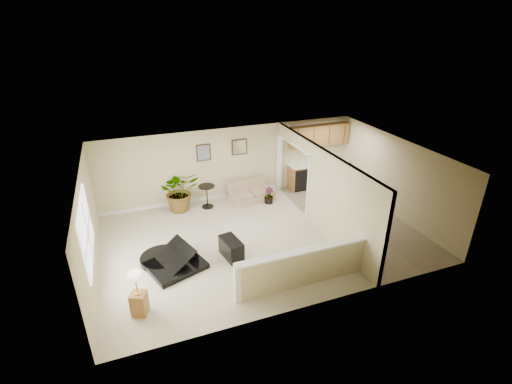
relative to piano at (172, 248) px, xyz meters
name	(u,v)px	position (x,y,z in m)	size (l,w,h in m)	color
floor	(263,237)	(2.64, 0.44, -0.53)	(9.00, 9.00, 0.00)	#C3B998
back_wall	(231,163)	(2.64, 3.44, 0.72)	(9.00, 0.04, 2.50)	#C3B585
front_wall	(315,259)	(2.64, -2.56, 0.72)	(9.00, 0.04, 2.50)	#C3B585
left_wall	(88,228)	(-1.86, 0.44, 0.72)	(0.04, 6.00, 2.50)	#C3B585
right_wall	(395,177)	(7.14, 0.44, 0.72)	(0.04, 6.00, 2.50)	#C3B585
ceiling	(263,156)	(2.64, 0.44, 1.97)	(9.00, 6.00, 0.04)	silver
kitchen_vinyl	(354,219)	(5.79, 0.44, -0.52)	(2.70, 6.00, 0.01)	gray
interior_partition	(316,187)	(4.44, 0.69, 0.69)	(0.18, 5.99, 2.50)	#C3B585
pony_half_wall	(302,267)	(2.71, -1.86, -0.01)	(3.42, 0.22, 1.00)	#C3B585
left_window	(86,231)	(-1.85, -0.06, 0.92)	(0.05, 2.15, 1.45)	white
wall_art_left	(204,153)	(1.69, 3.41, 1.22)	(0.48, 0.04, 0.58)	#3B2615
wall_mirror	(239,147)	(2.94, 3.41, 1.27)	(0.55, 0.04, 0.55)	#3B2615
kitchen_cabinets	(316,164)	(5.83, 3.17, 0.34)	(2.36, 0.65, 2.33)	olive
piano	(172,248)	(0.00, 0.00, 0.00)	(1.84, 1.82, 1.26)	black
piano_bench	(231,248)	(1.51, -0.16, -0.26)	(0.40, 0.79, 0.52)	black
loveseat	(250,191)	(3.15, 2.91, -0.20)	(1.61, 1.04, 0.86)	tan
accent_table	(207,194)	(1.60, 2.86, -0.02)	(0.54, 0.54, 0.79)	black
palm_plant	(180,191)	(0.74, 2.99, 0.16)	(1.31, 1.15, 1.39)	black
small_plant	(269,196)	(3.65, 2.43, -0.28)	(0.35, 0.35, 0.57)	black
lamp_stand	(138,297)	(-0.95, -1.49, -0.07)	(0.41, 0.41, 1.07)	olive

